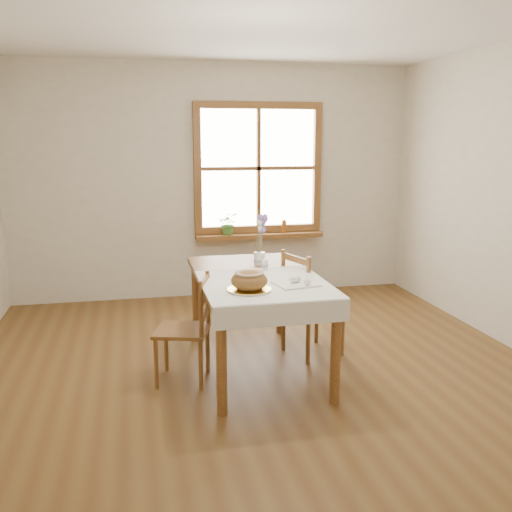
{
  "coord_description": "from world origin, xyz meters",
  "views": [
    {
      "loc": [
        -0.91,
        -3.88,
        1.79
      ],
      "look_at": [
        0.0,
        0.3,
        0.9
      ],
      "focal_mm": 40.0,
      "sensor_mm": 36.0,
      "label": 1
    }
  ],
  "objects": [
    {
      "name": "pepper_shaker",
      "position": [
        0.1,
        0.41,
        0.81
      ],
      "size": [
        0.06,
        0.06,
        0.09
      ],
      "primitive_type": "cylinder",
      "rotation": [
        0.0,
        0.0,
        0.23
      ],
      "color": "white",
      "rests_on": "table_linen"
    },
    {
      "name": "chair_left",
      "position": [
        -0.59,
        0.16,
        0.41
      ],
      "size": [
        0.49,
        0.48,
        0.81
      ],
      "primitive_type": null,
      "rotation": [
        0.0,
        0.0,
        -1.85
      ],
      "color": "olive",
      "rests_on": "ground"
    },
    {
      "name": "egg_napkin",
      "position": [
        0.21,
        -0.09,
        0.77
      ],
      "size": [
        0.33,
        0.3,
        0.01
      ],
      "primitive_type": "cube",
      "rotation": [
        0.0,
        0.0,
        0.18
      ],
      "color": "white",
      "rests_on": "table_linen"
    },
    {
      "name": "potted_plant",
      "position": [
        0.14,
        2.4,
        0.81
      ],
      "size": [
        0.26,
        0.28,
        0.2
      ],
      "primitive_type": "imported",
      "rotation": [
        0.0,
        0.0,
        -0.13
      ],
      "color": "#41752F",
      "rests_on": "window_sill"
    },
    {
      "name": "window",
      "position": [
        0.5,
        2.47,
        1.45
      ],
      "size": [
        1.46,
        0.08,
        1.46
      ],
      "color": "olive",
      "rests_on": "ground"
    },
    {
      "name": "flower_vase",
      "position": [
        0.1,
        0.62,
        0.8
      ],
      "size": [
        0.12,
        0.12,
        0.1
      ],
      "primitive_type": "cylinder",
      "rotation": [
        0.0,
        0.0,
        0.29
      ],
      "color": "white",
      "rests_on": "dining_table"
    },
    {
      "name": "bread_plate",
      "position": [
        -0.15,
        -0.18,
        0.77
      ],
      "size": [
        0.37,
        0.37,
        0.02
      ],
      "primitive_type": "cylinder",
      "rotation": [
        0.0,
        0.0,
        -0.33
      ],
      "color": "white",
      "rests_on": "table_linen"
    },
    {
      "name": "salt_shaker",
      "position": [
        0.09,
        0.4,
        0.8
      ],
      "size": [
        0.06,
        0.06,
        0.09
      ],
      "primitive_type": "cylinder",
      "rotation": [
        0.0,
        0.0,
        -0.26
      ],
      "color": "white",
      "rests_on": "table_linen"
    },
    {
      "name": "amber_bottle",
      "position": [
        0.79,
        2.4,
        0.79
      ],
      "size": [
        0.06,
        0.06,
        0.15
      ],
      "primitive_type": "cylinder",
      "rotation": [
        0.0,
        0.0,
        -0.21
      ],
      "color": "#99521C",
      "rests_on": "window_sill"
    },
    {
      "name": "window_sill",
      "position": [
        0.5,
        2.4,
        0.69
      ],
      "size": [
        1.46,
        0.2,
        0.05
      ],
      "color": "olive",
      "rests_on": "ground"
    },
    {
      "name": "eggs",
      "position": [
        0.21,
        -0.09,
        0.8
      ],
      "size": [
        0.26,
        0.24,
        0.05
      ],
      "primitive_type": null,
      "rotation": [
        0.0,
        0.0,
        0.18
      ],
      "color": "white",
      "rests_on": "egg_napkin"
    },
    {
      "name": "ground",
      "position": [
        0.0,
        0.0,
        0.0
      ],
      "size": [
        5.0,
        5.0,
        0.0
      ],
      "primitive_type": "plane",
      "color": "brown",
      "rests_on": "ground"
    },
    {
      "name": "lavender_bouquet",
      "position": [
        0.1,
        0.62,
        1.01
      ],
      "size": [
        0.16,
        0.16,
        0.31
      ],
      "primitive_type": null,
      "color": "#715AA0",
      "rests_on": "flower_vase"
    },
    {
      "name": "chair_right",
      "position": [
        0.53,
        0.49,
        0.44
      ],
      "size": [
        0.54,
        0.53,
        0.88
      ],
      "primitive_type": null,
      "rotation": [
        0.0,
        0.0,
        1.9
      ],
      "color": "olive",
      "rests_on": "ground"
    },
    {
      "name": "dining_table",
      "position": [
        0.0,
        0.3,
        0.66
      ],
      "size": [
        0.9,
        1.6,
        0.75
      ],
      "color": "olive",
      "rests_on": "ground"
    },
    {
      "name": "room_walls",
      "position": [
        0.0,
        0.0,
        1.71
      ],
      "size": [
        4.6,
        5.1,
        2.65
      ],
      "color": "silver",
      "rests_on": "ground"
    },
    {
      "name": "table_linen",
      "position": [
        0.0,
        -0.0,
        0.76
      ],
      "size": [
        0.91,
        0.99,
        0.01
      ],
      "primitive_type": "cube",
      "color": "white",
      "rests_on": "dining_table"
    },
    {
      "name": "bread_loaf",
      "position": [
        -0.15,
        -0.18,
        0.84
      ],
      "size": [
        0.25,
        0.25,
        0.14
      ],
      "primitive_type": "ellipsoid",
      "color": "olive",
      "rests_on": "bread_plate"
    }
  ]
}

